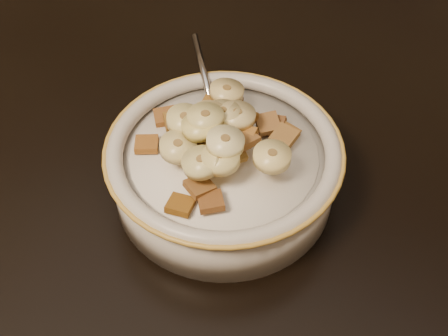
% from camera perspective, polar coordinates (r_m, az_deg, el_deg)
% --- Properties ---
extents(table, '(1.44, 0.97, 0.04)m').
position_cam_1_polar(table, '(0.64, -19.74, 3.21)').
color(table, black).
rests_on(table, floor).
extents(cereal_bowl, '(0.20, 0.20, 0.05)m').
position_cam_1_polar(cereal_bowl, '(0.51, 0.00, -0.46)').
color(cereal_bowl, '#B9B8AF').
rests_on(cereal_bowl, table).
extents(milk, '(0.17, 0.17, 0.00)m').
position_cam_1_polar(milk, '(0.49, 0.00, 1.38)').
color(milk, white).
rests_on(milk, cereal_bowl).
extents(spoon, '(0.06, 0.06, 0.01)m').
position_cam_1_polar(spoon, '(0.51, -0.74, 4.30)').
color(spoon, '#BABCBF').
rests_on(spoon, cereal_bowl).
extents(cereal_square_0, '(0.02, 0.02, 0.01)m').
position_cam_1_polar(cereal_square_0, '(0.47, 1.98, 3.23)').
color(cereal_square_0, '#975C2D').
rests_on(cereal_square_0, milk).
extents(cereal_square_1, '(0.03, 0.03, 0.01)m').
position_cam_1_polar(cereal_square_1, '(0.47, 2.10, 2.92)').
color(cereal_square_1, brown).
rests_on(cereal_square_1, milk).
extents(cereal_square_2, '(0.03, 0.03, 0.01)m').
position_cam_1_polar(cereal_square_2, '(0.45, -1.35, -3.43)').
color(cereal_square_2, brown).
rests_on(cereal_square_2, milk).
extents(cereal_square_3, '(0.03, 0.03, 0.01)m').
position_cam_1_polar(cereal_square_3, '(0.51, -4.93, 4.77)').
color(cereal_square_3, brown).
rests_on(cereal_square_3, milk).
extents(cereal_square_4, '(0.02, 0.02, 0.01)m').
position_cam_1_polar(cereal_square_4, '(0.46, -0.36, 1.67)').
color(cereal_square_4, '#8F5B1E').
rests_on(cereal_square_4, milk).
extents(cereal_square_5, '(0.02, 0.02, 0.01)m').
position_cam_1_polar(cereal_square_5, '(0.50, 6.37, 3.48)').
color(cereal_square_5, brown).
rests_on(cereal_square_5, milk).
extents(cereal_square_6, '(0.03, 0.03, 0.01)m').
position_cam_1_polar(cereal_square_6, '(0.52, -5.99, 5.24)').
color(cereal_square_6, brown).
rests_on(cereal_square_6, milk).
extents(cereal_square_7, '(0.03, 0.03, 0.01)m').
position_cam_1_polar(cereal_square_7, '(0.52, 0.49, 6.48)').
color(cereal_square_7, olive).
rests_on(cereal_square_7, milk).
extents(cereal_square_8, '(0.02, 0.02, 0.01)m').
position_cam_1_polar(cereal_square_8, '(0.49, 2.00, 4.99)').
color(cereal_square_8, brown).
rests_on(cereal_square_8, milk).
extents(cereal_square_9, '(0.03, 0.03, 0.01)m').
position_cam_1_polar(cereal_square_9, '(0.45, -2.50, -1.87)').
color(cereal_square_9, brown).
rests_on(cereal_square_9, milk).
extents(cereal_square_10, '(0.03, 0.03, 0.01)m').
position_cam_1_polar(cereal_square_10, '(0.46, -2.63, 1.19)').
color(cereal_square_10, brown).
rests_on(cereal_square_10, milk).
extents(cereal_square_11, '(0.02, 0.02, 0.01)m').
position_cam_1_polar(cereal_square_11, '(0.49, 6.17, 3.23)').
color(cereal_square_11, olive).
rests_on(cereal_square_11, milk).
extents(cereal_square_12, '(0.03, 0.03, 0.01)m').
position_cam_1_polar(cereal_square_12, '(0.50, 4.47, 4.55)').
color(cereal_square_12, brown).
rests_on(cereal_square_12, milk).
extents(cereal_square_13, '(0.02, 0.02, 0.01)m').
position_cam_1_polar(cereal_square_13, '(0.46, -1.94, 1.43)').
color(cereal_square_13, brown).
rests_on(cereal_square_13, milk).
extents(cereal_square_14, '(0.02, 0.02, 0.01)m').
position_cam_1_polar(cereal_square_14, '(0.45, -4.46, -3.76)').
color(cereal_square_14, brown).
rests_on(cereal_square_14, milk).
extents(cereal_square_15, '(0.03, 0.03, 0.01)m').
position_cam_1_polar(cereal_square_15, '(0.50, -7.88, 2.42)').
color(cereal_square_15, '#985723').
rests_on(cereal_square_15, milk).
extents(cereal_square_16, '(0.03, 0.03, 0.01)m').
position_cam_1_polar(cereal_square_16, '(0.46, 0.85, 1.62)').
color(cereal_square_16, olive).
rests_on(cereal_square_16, milk).
extents(cereal_square_17, '(0.03, 0.03, 0.01)m').
position_cam_1_polar(cereal_square_17, '(0.53, 0.45, 6.57)').
color(cereal_square_17, brown).
rests_on(cereal_square_17, milk).
extents(cereal_square_18, '(0.02, 0.02, 0.01)m').
position_cam_1_polar(cereal_square_18, '(0.47, -3.06, 2.24)').
color(cereal_square_18, brown).
rests_on(cereal_square_18, milk).
extents(cereal_square_19, '(0.03, 0.03, 0.01)m').
position_cam_1_polar(cereal_square_19, '(0.53, 0.47, 7.16)').
color(cereal_square_19, brown).
rests_on(cereal_square_19, milk).
extents(cereal_square_20, '(0.02, 0.02, 0.01)m').
position_cam_1_polar(cereal_square_20, '(0.51, 5.01, 4.33)').
color(cereal_square_20, brown).
rests_on(cereal_square_20, milk).
extents(cereal_square_21, '(0.02, 0.02, 0.01)m').
position_cam_1_polar(cereal_square_21, '(0.52, -1.27, 6.23)').
color(cereal_square_21, '#8D5F16').
rests_on(cereal_square_21, milk).
extents(banana_slice_0, '(0.04, 0.04, 0.01)m').
position_cam_1_polar(banana_slice_0, '(0.48, 1.38, 5.35)').
color(banana_slice_0, '#E2CD7E').
rests_on(banana_slice_0, milk).
extents(banana_slice_1, '(0.04, 0.04, 0.01)m').
position_cam_1_polar(banana_slice_1, '(0.45, -0.33, 0.96)').
color(banana_slice_1, '#D8C280').
rests_on(banana_slice_1, milk).
extents(banana_slice_2, '(0.04, 0.04, 0.01)m').
position_cam_1_polar(banana_slice_2, '(0.45, 4.90, 1.16)').
color(banana_slice_2, '#FFE894').
rests_on(banana_slice_2, milk).
extents(banana_slice_3, '(0.03, 0.03, 0.01)m').
position_cam_1_polar(banana_slice_3, '(0.47, -4.68, 2.15)').
color(banana_slice_3, beige).
rests_on(banana_slice_3, milk).
extents(banana_slice_4, '(0.04, 0.04, 0.02)m').
position_cam_1_polar(banana_slice_4, '(0.48, -4.03, 4.89)').
color(banana_slice_4, '#EBDE77').
rests_on(banana_slice_4, milk).
extents(banana_slice_5, '(0.03, 0.03, 0.01)m').
position_cam_1_polar(banana_slice_5, '(0.45, 0.13, 2.63)').
color(banana_slice_5, '#FFF3A8').
rests_on(banana_slice_5, milk).
extents(banana_slice_6, '(0.04, 0.04, 0.01)m').
position_cam_1_polar(banana_slice_6, '(0.48, -1.57, 5.25)').
color(banana_slice_6, beige).
rests_on(banana_slice_6, milk).
extents(banana_slice_7, '(0.04, 0.04, 0.02)m').
position_cam_1_polar(banana_slice_7, '(0.45, -2.35, 0.55)').
color(banana_slice_7, beige).
rests_on(banana_slice_7, milk).
extents(banana_slice_8, '(0.04, 0.04, 0.01)m').
position_cam_1_polar(banana_slice_8, '(0.47, -1.90, 5.13)').
color(banana_slice_8, '#E1CD7F').
rests_on(banana_slice_8, milk).
extents(banana_slice_9, '(0.04, 0.04, 0.01)m').
position_cam_1_polar(banana_slice_9, '(0.48, -0.18, 5.53)').
color(banana_slice_9, '#FAEB99').
rests_on(banana_slice_9, milk).
extents(banana_slice_10, '(0.04, 0.04, 0.01)m').
position_cam_1_polar(banana_slice_10, '(0.47, -2.44, 4.25)').
color(banana_slice_10, '#E2D47D').
rests_on(banana_slice_10, milk).
extents(banana_slice_11, '(0.04, 0.04, 0.01)m').
position_cam_1_polar(banana_slice_11, '(0.51, 0.29, 7.76)').
color(banana_slice_11, '#FFE192').
rests_on(banana_slice_11, milk).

